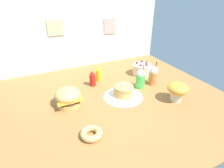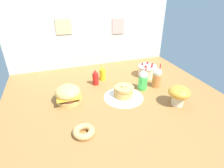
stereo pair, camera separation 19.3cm
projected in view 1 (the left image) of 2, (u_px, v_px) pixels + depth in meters
The scene contains 12 objects.
ground_plane at pixel (116, 99), 2.01m from camera, with size 2.41×2.13×0.02m, color #9E6B38.
back_wall at pixel (84, 31), 2.60m from camera, with size 2.41×0.04×1.07m.
doily_mat at pixel (123, 96), 2.04m from camera, with size 0.44×0.44×0.00m, color white.
burger at pixel (68, 97), 1.86m from camera, with size 0.27×0.27×0.19m.
pancake_stack at pixel (123, 92), 2.01m from camera, with size 0.34×0.34×0.15m.
layer_cake at pixel (142, 69), 2.52m from camera, with size 0.25×0.25×0.18m.
ketchup_bottle at pixel (93, 79), 2.23m from camera, with size 0.08×0.08×0.20m.
mustard_bottle at pixel (99, 74), 2.35m from camera, with size 0.08×0.08×0.20m.
cream_soda_cup at pixel (140, 79), 2.17m from camera, with size 0.11×0.11×0.30m.
orange_float_cup at pixel (153, 76), 2.25m from camera, with size 0.11×0.11×0.30m.
donut_pink_glaze at pixel (91, 133), 1.49m from camera, with size 0.19×0.19×0.06m.
mushroom_stool at pixel (177, 90), 1.91m from camera, with size 0.22×0.22×0.21m.
Camera 1 is at (-0.77, -1.51, 1.09)m, focal length 29.01 mm.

